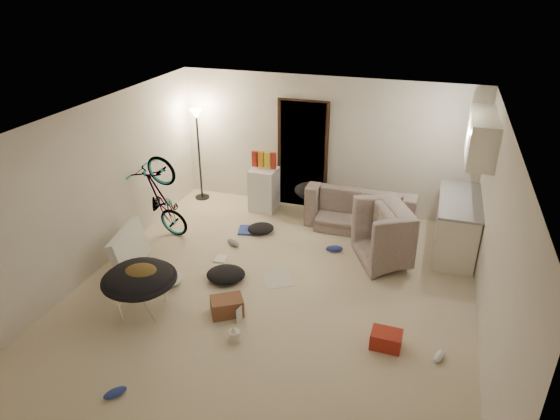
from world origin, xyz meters
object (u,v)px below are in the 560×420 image
(mini_fridge, at_px, (264,189))
(sofa, at_px, (361,211))
(bicycle, at_px, (163,215))
(kitchen_counter, at_px, (456,226))
(drink_case_a, at_px, (227,306))
(saucer_chair, at_px, (140,285))
(floor_lamp, at_px, (198,135))
(tv_box, at_px, (129,249))
(drink_case_b, at_px, (386,339))
(juicer, at_px, (234,335))
(armchair, at_px, (403,240))

(mini_fridge, bearing_deg, sofa, -1.25)
(bicycle, height_order, mini_fridge, bicycle)
(kitchen_counter, relative_size, bicycle, 0.97)
(drink_case_a, bearing_deg, bicycle, 105.96)
(mini_fridge, bearing_deg, bicycle, -127.32)
(bicycle, relative_size, saucer_chair, 1.57)
(mini_fridge, xyz_separation_m, drink_case_a, (0.60, -3.22, -0.29))
(kitchen_counter, bearing_deg, sofa, 164.28)
(floor_lamp, bearing_deg, tv_box, -87.88)
(floor_lamp, xyz_separation_m, saucer_chair, (0.86, -3.60, -0.89))
(bicycle, height_order, drink_case_a, bicycle)
(bicycle, relative_size, drink_case_b, 4.21)
(floor_lamp, height_order, tv_box, floor_lamp)
(mini_fridge, distance_m, drink_case_b, 4.22)
(kitchen_counter, distance_m, drink_case_a, 3.93)
(floor_lamp, xyz_separation_m, tv_box, (0.10, -2.70, -0.99))
(floor_lamp, height_order, saucer_chair, floor_lamp)
(drink_case_a, relative_size, juicer, 2.00)
(floor_lamp, xyz_separation_m, armchair, (4.05, -1.18, -0.96))
(saucer_chair, relative_size, tv_box, 1.02)
(saucer_chair, bearing_deg, drink_case_a, 14.53)
(drink_case_a, bearing_deg, saucer_chair, 162.21)
(floor_lamp, xyz_separation_m, bicycle, (0.10, -1.65, -0.90))
(kitchen_counter, xyz_separation_m, bicycle, (-4.73, -1.00, -0.03))
(bicycle, distance_m, mini_fridge, 2.00)
(armchair, xyz_separation_m, mini_fridge, (-2.69, 1.08, 0.06))
(sofa, distance_m, drink_case_a, 3.37)
(floor_lamp, bearing_deg, juicer, -59.17)
(floor_lamp, distance_m, sofa, 3.40)
(drink_case_a, bearing_deg, floor_lamp, 88.35)
(saucer_chair, relative_size, juicer, 4.73)
(armchair, bearing_deg, drink_case_b, 153.71)
(sofa, height_order, drink_case_b, sofa)
(sofa, relative_size, saucer_chair, 1.92)
(kitchen_counter, relative_size, drink_case_b, 4.08)
(mini_fridge, relative_size, tv_box, 0.84)
(bicycle, bearing_deg, sofa, -57.75)
(juicer, bearing_deg, drink_case_b, 14.57)
(kitchen_counter, height_order, saucer_chair, kitchen_counter)
(kitchen_counter, height_order, juicer, kitchen_counter)
(floor_lamp, bearing_deg, kitchen_counter, -7.66)
(armchair, distance_m, mini_fridge, 2.90)
(bicycle, bearing_deg, drink_case_b, -105.50)
(armchair, bearing_deg, tv_box, 84.42)
(bicycle, distance_m, saucer_chair, 2.09)
(drink_case_a, relative_size, drink_case_b, 1.13)
(sofa, relative_size, drink_case_a, 4.55)
(saucer_chair, xyz_separation_m, drink_case_b, (3.20, 0.28, -0.31))
(drink_case_a, bearing_deg, sofa, 35.59)
(floor_lamp, xyz_separation_m, juicer, (2.26, -3.79, -1.22))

